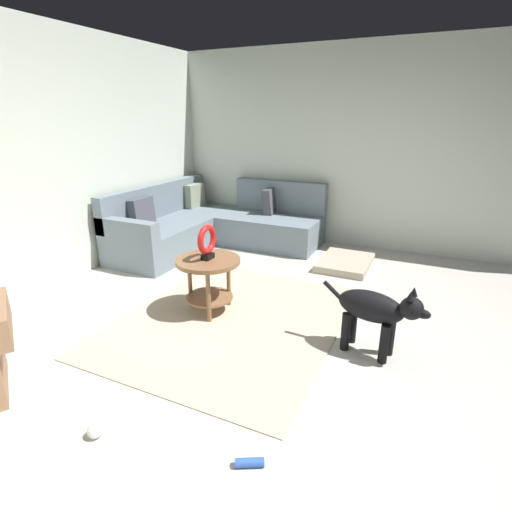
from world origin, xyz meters
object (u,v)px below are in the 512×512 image
Objects in this scene: dog_bed_mat at (345,263)px; torus_sculpture at (207,241)px; sectional_couch at (212,226)px; side_table at (208,271)px; dog_toy_ball at (95,430)px; dog at (376,311)px; dog_toy_rope at (250,463)px.

torus_sculpture is at bearing 152.93° from dog_bed_mat.
side_table is at bearing -149.84° from sectional_couch.
side_table is 6.44× the size of dog_toy_ball.
torus_sculpture is (-0.00, 0.00, 0.29)m from side_table.
sectional_couch is at bearing 30.16° from torus_sculpture.
side_table is 0.75× the size of dog_bed_mat.
torus_sculpture is (-1.78, -1.03, 0.42)m from sectional_couch.
dog_toy_ball is at bearing -159.91° from sectional_couch.
dog_toy_ball is (-1.65, -0.22, -0.37)m from side_table.
sectional_couch is 24.16× the size of dog_toy_ball.
sectional_couch is 3.17m from dog.
torus_sculpture is at bearing -149.84° from sectional_couch.
dog_bed_mat is 3.23m from dog_toy_rope.
side_table is 3.77× the size of dog_toy_rope.
sectional_couch is 2.10m from torus_sculpture.
dog is 9.04× the size of dog_toy_ball.
side_table is at bearing -63.43° from torus_sculpture.
sectional_couch is at bearing -114.70° from dog.
dog_toy_rope is at bearing -142.00° from torus_sculpture.
dog_toy_ball is 0.58× the size of dog_toy_rope.
sectional_couch reaches higher than torus_sculpture.
dog is at bearing -92.60° from side_table.
sectional_couch is 3.75× the size of side_table.
dog_toy_rope is (-3.23, -2.17, -0.27)m from sectional_couch.
dog_toy_rope is (-1.38, 0.41, -0.35)m from dog.
torus_sculpture is 0.41× the size of dog_bed_mat.
dog_bed_mat is (-0.01, -1.93, -0.25)m from sectional_couch.
dog_toy_ball is 0.94m from dog_toy_rope.
dog_bed_mat is at bearing -149.85° from dog.
dog_toy_rope is (-3.22, -0.23, -0.02)m from dog_bed_mat.
dog_bed_mat is at bearing -90.36° from sectional_couch.
torus_sculpture is at bearing 7.63° from dog_toy_ball.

